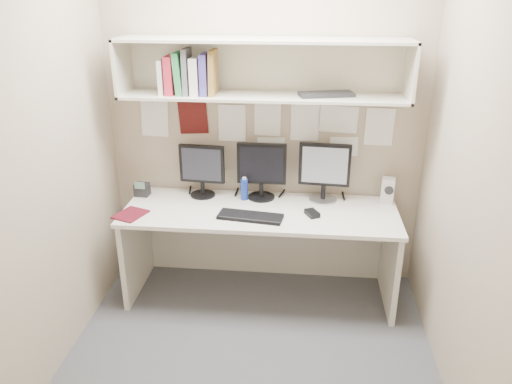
# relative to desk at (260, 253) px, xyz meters

# --- Properties ---
(floor) EXTENTS (2.40, 2.00, 0.01)m
(floor) POSITION_rel_desk_xyz_m (0.00, -0.65, -0.37)
(floor) COLOR #46464B
(floor) RESTS_ON ground
(wall_back) EXTENTS (2.40, 0.02, 2.60)m
(wall_back) POSITION_rel_desk_xyz_m (0.00, 0.35, 0.93)
(wall_back) COLOR tan
(wall_back) RESTS_ON ground
(wall_front) EXTENTS (2.40, 0.02, 2.60)m
(wall_front) POSITION_rel_desk_xyz_m (0.00, -1.65, 0.93)
(wall_front) COLOR tan
(wall_front) RESTS_ON ground
(wall_left) EXTENTS (0.02, 2.00, 2.60)m
(wall_left) POSITION_rel_desk_xyz_m (-1.20, -0.65, 0.93)
(wall_left) COLOR tan
(wall_left) RESTS_ON ground
(wall_right) EXTENTS (0.02, 2.00, 2.60)m
(wall_right) POSITION_rel_desk_xyz_m (1.20, -0.65, 0.93)
(wall_right) COLOR tan
(wall_right) RESTS_ON ground
(desk) EXTENTS (2.00, 0.70, 0.73)m
(desk) POSITION_rel_desk_xyz_m (0.00, 0.00, 0.00)
(desk) COLOR silver
(desk) RESTS_ON floor
(overhead_hutch) EXTENTS (2.00, 0.38, 0.40)m
(overhead_hutch) POSITION_rel_desk_xyz_m (0.00, 0.21, 1.35)
(overhead_hutch) COLOR beige
(overhead_hutch) RESTS_ON wall_back
(pinned_papers) EXTENTS (1.92, 0.01, 0.48)m
(pinned_papers) POSITION_rel_desk_xyz_m (0.00, 0.34, 0.88)
(pinned_papers) COLOR white
(pinned_papers) RESTS_ON wall_back
(monitor_left) EXTENTS (0.35, 0.19, 0.41)m
(monitor_left) POSITION_rel_desk_xyz_m (-0.47, 0.22, 0.59)
(monitor_left) COLOR black
(monitor_left) RESTS_ON desk
(monitor_center) EXTENTS (0.37, 0.20, 0.43)m
(monitor_center) POSITION_rel_desk_xyz_m (-0.01, 0.22, 0.60)
(monitor_center) COLOR black
(monitor_center) RESTS_ON desk
(monitor_right) EXTENTS (0.38, 0.21, 0.45)m
(monitor_right) POSITION_rel_desk_xyz_m (0.46, 0.22, 0.61)
(monitor_right) COLOR #A5A5AA
(monitor_right) RESTS_ON desk
(keyboard) EXTENTS (0.47, 0.22, 0.02)m
(keyboard) POSITION_rel_desk_xyz_m (-0.06, -0.16, 0.37)
(keyboard) COLOR black
(keyboard) RESTS_ON desk
(mouse) EXTENTS (0.12, 0.14, 0.04)m
(mouse) POSITION_rel_desk_xyz_m (0.38, -0.07, 0.38)
(mouse) COLOR black
(mouse) RESTS_ON desk
(speaker) EXTENTS (0.11, 0.12, 0.19)m
(speaker) POSITION_rel_desk_xyz_m (0.94, 0.23, 0.46)
(speaker) COLOR beige
(speaker) RESTS_ON desk
(blue_bottle) EXTENTS (0.06, 0.06, 0.18)m
(blue_bottle) POSITION_rel_desk_xyz_m (-0.14, 0.17, 0.45)
(blue_bottle) COLOR navy
(blue_bottle) RESTS_ON desk
(maroon_notebook) EXTENTS (0.25, 0.27, 0.01)m
(maroon_notebook) POSITION_rel_desk_xyz_m (-0.91, -0.19, 0.37)
(maroon_notebook) COLOR #500D19
(maroon_notebook) RESTS_ON desk
(desk_phone) EXTENTS (0.11, 0.11, 0.13)m
(desk_phone) POSITION_rel_desk_xyz_m (-0.94, 0.16, 0.41)
(desk_phone) COLOR black
(desk_phone) RESTS_ON desk
(book_stack) EXTENTS (0.39, 0.19, 0.31)m
(book_stack) POSITION_rel_desk_xyz_m (-0.51, 0.13, 1.31)
(book_stack) COLOR silver
(book_stack) RESTS_ON overhead_hutch
(hutch_tray) EXTENTS (0.40, 0.23, 0.03)m
(hutch_tray) POSITION_rel_desk_xyz_m (0.44, 0.15, 1.19)
(hutch_tray) COLOR black
(hutch_tray) RESTS_ON overhead_hutch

